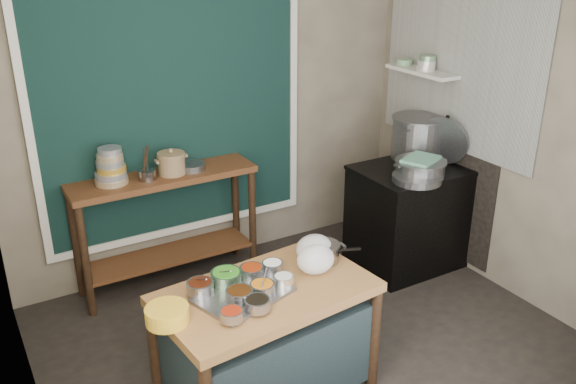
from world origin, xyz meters
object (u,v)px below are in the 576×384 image
prep_table (267,343)px  saucepan (323,252)px  yellow_basin (167,315)px  stock_pot (418,138)px  utensil_cup (147,175)px  stove_block (409,218)px  ceramic_crock (172,165)px  back_counter (167,230)px  steamer (420,168)px  condiment_tray (243,295)px

prep_table → saucepan: bearing=8.4°
yellow_basin → stock_pot: bearing=21.7°
prep_table → utensil_cup: 1.66m
prep_table → utensil_cup: (-0.18, 1.53, 0.62)m
stove_block → stock_pot: 0.69m
ceramic_crock → back_counter: bearing=164.6°
prep_table → saucepan: size_ratio=5.74×
stove_block → steamer: 0.56m
ceramic_crock → prep_table: bearing=-90.9°
stock_pot → condiment_tray: bearing=-154.6°
back_counter → steamer: steamer is taller
prep_table → back_counter: (-0.05, 1.58, 0.10)m
yellow_basin → ceramic_crock: size_ratio=1.05×
condiment_tray → ceramic_crock: 1.60m
condiment_tray → ceramic_crock: ceramic_crock is taller
stove_block → ceramic_crock: ceramic_crock is taller
back_counter → condiment_tray: back_counter is taller
yellow_basin → steamer: (2.37, 0.70, 0.15)m
stove_block → stock_pot: stock_pot is taller
utensil_cup → steamer: utensil_cup is taller
stove_block → stock_pot: (0.18, 0.18, 0.64)m
condiment_tray → utensil_cup: (-0.03, 1.54, 0.23)m
stove_block → steamer: steamer is taller
yellow_basin → saucepan: bearing=7.2°
ceramic_crock → condiment_tray: bearing=-96.4°
prep_table → yellow_basin: size_ratio=5.34×
yellow_basin → saucepan: size_ratio=1.08×
back_counter → saucepan: size_ratio=6.66×
stock_pot → steamer: size_ratio=1.13×
saucepan → condiment_tray: bearing=-145.2°
prep_table → ceramic_crock: size_ratio=5.59×
prep_table → stock_pot: stock_pot is taller
stove_block → utensil_cup: 2.22m
yellow_basin → stock_pot: 2.86m
stove_block → condiment_tray: stove_block is taller
back_counter → stove_block: size_ratio=1.61×
utensil_cup → ceramic_crock: 0.21m
utensil_cup → ceramic_crock: size_ratio=0.60×
yellow_basin → condiment_tray: bearing=2.2°
back_counter → ceramic_crock: (0.07, -0.02, 0.55)m
back_counter → yellow_basin: (-0.56, -1.60, 0.32)m
back_counter → saucepan: 1.59m
back_counter → stock_pot: bearing=-14.7°
prep_table → condiment_tray: condiment_tray is taller
ceramic_crock → steamer: 1.95m
stove_block → back_counter: bearing=159.0°
condiment_tray → saucepan: 0.64m
back_counter → yellow_basin: bearing=-109.3°
utensil_cup → steamer: (1.95, -0.85, -0.04)m
steamer → condiment_tray: bearing=-160.3°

